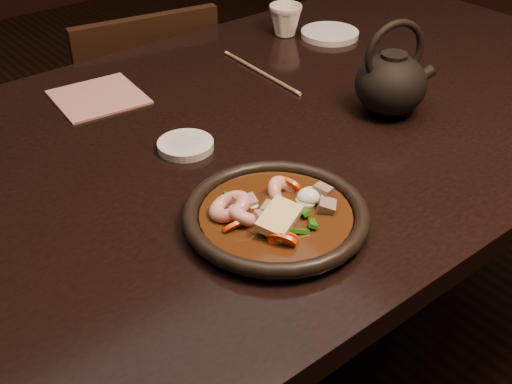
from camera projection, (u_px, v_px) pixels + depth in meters
table at (277, 153)px, 1.19m from camera, size 1.60×0.90×0.75m
chair at (143, 135)px, 1.74m from camera, size 0.44×0.44×0.79m
plate at (276, 216)px, 0.88m from camera, size 0.26×0.26×0.03m
stirfry at (272, 212)px, 0.88m from camera, size 0.17×0.15×0.06m
soy_dish at (186, 145)px, 1.06m from camera, size 0.09×0.09×0.01m
saucer_right at (330, 34)px, 1.47m from camera, size 0.13×0.13×0.01m
tea_cup at (285, 19)px, 1.46m from camera, size 0.09×0.09×0.08m
chopsticks at (261, 72)px, 1.30m from camera, size 0.02×0.25×0.01m
napkin at (98, 97)px, 1.21m from camera, size 0.17×0.17×0.00m
teapot at (392, 81)px, 1.13m from camera, size 0.15×0.13×0.17m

